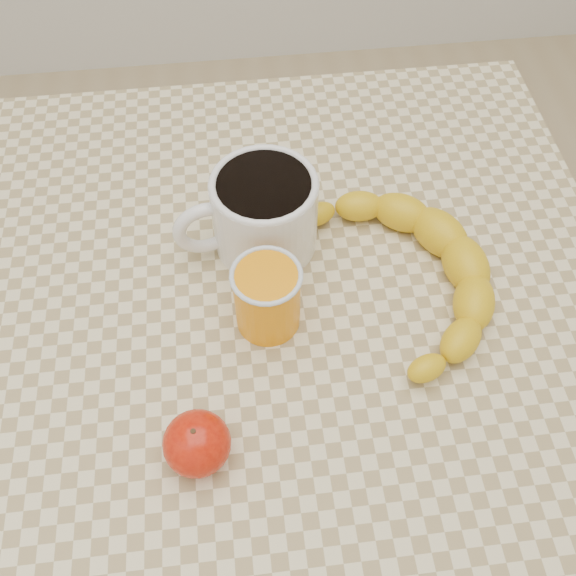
{
  "coord_description": "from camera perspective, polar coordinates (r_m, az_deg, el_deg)",
  "views": [
    {
      "loc": [
        -0.05,
        -0.41,
        1.37
      ],
      "look_at": [
        0.0,
        0.0,
        0.77
      ],
      "focal_mm": 40.0,
      "sensor_mm": 36.0,
      "label": 1
    }
  ],
  "objects": [
    {
      "name": "banana",
      "position": [
        0.75,
        10.65,
        1.47
      ],
      "size": [
        0.33,
        0.4,
        0.05
      ],
      "primitive_type": null,
      "rotation": [
        0.0,
        0.0,
        0.18
      ],
      "color": "yellow",
      "rests_on": "table"
    },
    {
      "name": "ground",
      "position": [
        1.43,
        0.0,
        -17.76
      ],
      "size": [
        3.0,
        3.0,
        0.0
      ],
      "primitive_type": "plane",
      "color": "tan",
      "rests_on": "ground"
    },
    {
      "name": "table",
      "position": [
        0.82,
        0.0,
        -4.2
      ],
      "size": [
        0.8,
        0.8,
        0.75
      ],
      "color": "beige",
      "rests_on": "ground"
    },
    {
      "name": "orange_juice_glass",
      "position": [
        0.69,
        -1.86,
        -0.81
      ],
      "size": [
        0.08,
        0.08,
        0.09
      ],
      "color": "orange",
      "rests_on": "table"
    },
    {
      "name": "apple",
      "position": [
        0.64,
        -8.1,
        -13.51
      ],
      "size": [
        0.08,
        0.08,
        0.06
      ],
      "color": "#A00F05",
      "rests_on": "table"
    },
    {
      "name": "coffee_mug",
      "position": [
        0.75,
        -2.34,
        6.84
      ],
      "size": [
        0.18,
        0.15,
        0.11
      ],
      "color": "white",
      "rests_on": "table"
    }
  ]
}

